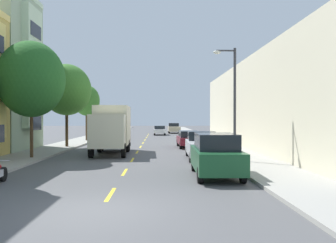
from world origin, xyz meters
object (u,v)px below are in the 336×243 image
street_tree_third (67,90)px  parked_pickup_silver (203,146)px  street_tree_farthest (87,101)px  parked_pickup_champagne (174,128)px  street_tree_second (31,79)px  parked_pickup_black (112,132)px  parked_suv_forest (216,155)px  parked_wagon_burgundy (188,139)px  delivery_box_truck (112,127)px  moving_white_sedan (160,130)px  street_lamp (232,95)px

street_tree_third → parked_pickup_silver: size_ratio=1.35×
street_tree_farthest → parked_pickup_champagne: street_tree_farthest is taller
street_tree_second → parked_pickup_black: size_ratio=1.37×
street_tree_farthest → parked_suv_forest: (10.63, -23.83, -3.58)m
street_tree_farthest → parked_pickup_silver: street_tree_farthest is taller
parked_pickup_champagne → parked_wagon_burgundy: parked_pickup_champagne is taller
delivery_box_truck → moving_white_sedan: bearing=82.8°
delivery_box_truck → parked_pickup_silver: (6.30, -3.50, -1.14)m
street_tree_third → moving_white_sedan: street_tree_third is taller
parked_pickup_silver → parked_suv_forest: size_ratio=1.10×
parked_pickup_black → parked_wagon_burgundy: bearing=-58.3°
parked_pickup_silver → delivery_box_truck: bearing=151.0°
parked_pickup_black → parked_suv_forest: bearing=-73.8°
street_lamp → parked_pickup_champagne: street_lamp is taller
street_lamp → parked_wagon_burgundy: 11.31m
street_tree_second → street_tree_farthest: 17.08m
street_lamp → parked_suv_forest: bearing=-110.0°
street_tree_farthest → street_tree_second: bearing=-90.0°
parked_pickup_silver → parked_wagon_burgundy: size_ratio=1.13×
parked_pickup_silver → parked_suv_forest: bearing=-92.2°
delivery_box_truck → parked_pickup_champagne: bearing=80.1°
street_tree_third → delivery_box_truck: 7.40m
moving_white_sedan → parked_wagon_burgundy: bearing=-83.9°
parked_pickup_black → parked_suv_forest: size_ratio=1.11×
parked_wagon_burgundy → street_tree_farthest: bearing=141.9°
street_lamp → street_tree_farthest: bearing=122.8°
parked_wagon_burgundy → parked_pickup_champagne: bearing=90.0°
street_tree_third → parked_pickup_black: bearing=81.4°
street_lamp → parked_pickup_silver: (-1.44, 2.20, -3.13)m
street_tree_third → street_lamp: bearing=-40.6°
street_tree_farthest → street_lamp: (12.34, -19.12, -0.60)m
parked_pickup_silver → parked_wagon_burgundy: (-0.20, 8.54, -0.02)m
street_tree_third → delivery_box_truck: bearing=-46.8°
street_tree_third → parked_suv_forest: 19.07m
parked_pickup_champagne → moving_white_sedan: parked_pickup_champagne is taller
street_tree_second → street_tree_third: (0.00, 8.54, 0.02)m
street_tree_second → delivery_box_truck: bearing=38.5°
delivery_box_truck → parked_pickup_champagne: size_ratio=1.35×
street_tree_farthest → parked_pickup_champagne: 24.57m
parked_pickup_champagne → parked_pickup_black: size_ratio=0.99×
delivery_box_truck → parked_wagon_burgundy: bearing=39.6°
delivery_box_truck → parked_suv_forest: size_ratio=1.48×
parked_suv_forest → moving_white_sedan: 38.86m
street_tree_third → parked_pickup_black: street_tree_third is taller
delivery_box_truck → street_tree_second: bearing=-141.5°
parked_pickup_champagne → moving_white_sedan: (-2.51, -6.84, -0.08)m
parked_pickup_black → parked_suv_forest: 30.55m
street_tree_third → parked_pickup_champagne: 32.46m
delivery_box_truck → parked_pickup_silver: bearing=-29.0°
parked_wagon_burgundy → moving_white_sedan: bearing=96.1°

